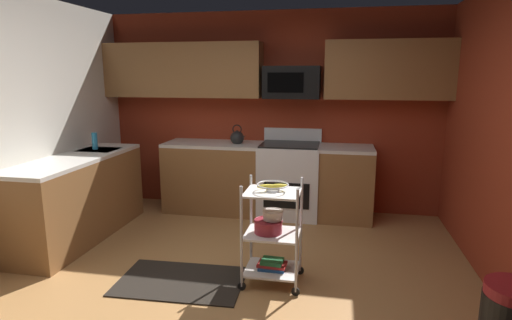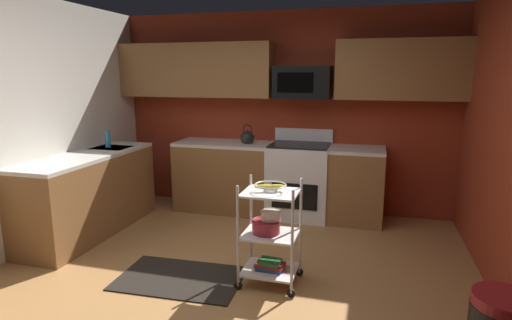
% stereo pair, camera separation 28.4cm
% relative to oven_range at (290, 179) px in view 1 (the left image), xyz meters
% --- Properties ---
extents(floor, '(4.40, 4.80, 0.04)m').
position_rel_oven_range_xyz_m(floor, '(-0.30, -2.10, -0.50)').
color(floor, '#A87542').
rests_on(floor, ground).
extents(wall_back, '(4.52, 0.06, 2.60)m').
position_rel_oven_range_xyz_m(wall_back, '(-0.30, 0.33, 0.82)').
color(wall_back, maroon).
rests_on(wall_back, ground).
extents(counter_run, '(3.54, 2.45, 0.92)m').
position_rel_oven_range_xyz_m(counter_run, '(-1.09, -0.51, -0.01)').
color(counter_run, brown).
rests_on(counter_run, ground).
extents(oven_range, '(0.76, 0.65, 1.10)m').
position_rel_oven_range_xyz_m(oven_range, '(0.00, 0.00, 0.00)').
color(oven_range, white).
rests_on(oven_range, ground).
extents(upper_cabinets, '(4.40, 0.33, 0.70)m').
position_rel_oven_range_xyz_m(upper_cabinets, '(-0.37, 0.13, 1.37)').
color(upper_cabinets, brown).
extents(microwave, '(0.70, 0.39, 0.40)m').
position_rel_oven_range_xyz_m(microwave, '(-0.00, 0.10, 1.22)').
color(microwave, black).
extents(rolling_cart, '(0.53, 0.41, 0.91)m').
position_rel_oven_range_xyz_m(rolling_cart, '(0.07, -1.84, -0.03)').
color(rolling_cart, silver).
rests_on(rolling_cart, ground).
extents(fruit_bowl, '(0.27, 0.27, 0.07)m').
position_rel_oven_range_xyz_m(fruit_bowl, '(0.07, -1.84, 0.40)').
color(fruit_bowl, silver).
rests_on(fruit_bowl, rolling_cart).
extents(mixing_bowl_large, '(0.25, 0.25, 0.11)m').
position_rel_oven_range_xyz_m(mixing_bowl_large, '(0.03, -1.84, 0.04)').
color(mixing_bowl_large, maroon).
rests_on(mixing_bowl_large, rolling_cart).
extents(mixing_bowl_small, '(0.18, 0.18, 0.08)m').
position_rel_oven_range_xyz_m(mixing_bowl_small, '(0.07, -1.82, 0.14)').
color(mixing_bowl_small, silver).
rests_on(mixing_bowl_small, rolling_cart).
extents(book_stack, '(0.26, 0.18, 0.08)m').
position_rel_oven_range_xyz_m(book_stack, '(0.07, -1.84, -0.31)').
color(book_stack, '#1E4C8C').
rests_on(book_stack, rolling_cart).
extents(kettle, '(0.21, 0.18, 0.26)m').
position_rel_oven_range_xyz_m(kettle, '(-0.69, -0.00, 0.52)').
color(kettle, black).
rests_on(kettle, counter_run).
extents(dish_soap_bottle, '(0.06, 0.06, 0.20)m').
position_rel_oven_range_xyz_m(dish_soap_bottle, '(-2.25, -0.76, 0.54)').
color(dish_soap_bottle, '#2D8CBF').
rests_on(dish_soap_bottle, counter_run).
extents(floor_rug, '(1.13, 0.74, 0.01)m').
position_rel_oven_range_xyz_m(floor_rug, '(-0.72, -1.99, -0.47)').
color(floor_rug, black).
rests_on(floor_rug, ground).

